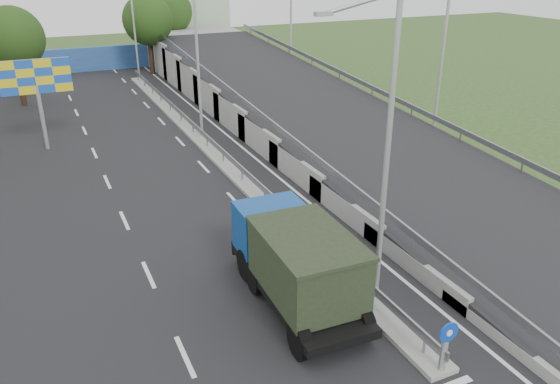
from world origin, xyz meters
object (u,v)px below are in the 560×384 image
lamp_post_near (383,144)px  church (192,5)px  billboard (36,82)px  dump_truck (296,260)px  sign_bollard (445,346)px  lamp_post_mid (194,48)px  lamp_post_far (131,16)px

lamp_post_near → church: (9.89, 54.00, -0.50)m
billboard → dump_truck: bearing=-71.9°
sign_bollard → lamp_post_mid: size_ratio=0.17×
church → dump_truck: (-12.19, -52.79, -3.65)m
lamp_post_near → lamp_post_mid: same height
sign_bollard → church: bearing=80.2°
lamp_post_near → billboard: (-9.11, 22.00, -1.62)m
church → lamp_post_near: bearing=-100.4°
lamp_post_mid → church: church is taller
billboard → dump_truck: billboard is taller
church → lamp_post_far: bearing=-125.2°
lamp_post_near → sign_bollard: bearing=-91.6°
church → dump_truck: 54.30m
lamp_post_mid → church: 35.41m
sign_bollard → lamp_post_near: size_ratio=0.17×
dump_truck → church: bearing=78.8°
church → billboard: church is taller
dump_truck → lamp_post_near: bearing=-26.0°
sign_bollard → church: 58.84m
lamp_post_far → dump_truck: (-2.30, -38.79, -4.15)m
lamp_post_far → lamp_post_mid: bearing=-90.0°
billboard → dump_truck: (6.81, -20.79, -2.52)m
lamp_post_near → church: 54.90m
church → sign_bollard: bearing=-99.8°
church → billboard: (-19.00, -32.00, -1.12)m
lamp_post_mid → dump_truck: 19.38m
lamp_post_far → sign_bollard: bearing=-90.1°
lamp_post_near → dump_truck: bearing=152.3°
billboard → lamp_post_near: bearing=-67.5°
church → dump_truck: size_ratio=2.00×
lamp_post_near → church: church is taller
sign_bollard → billboard: 27.53m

